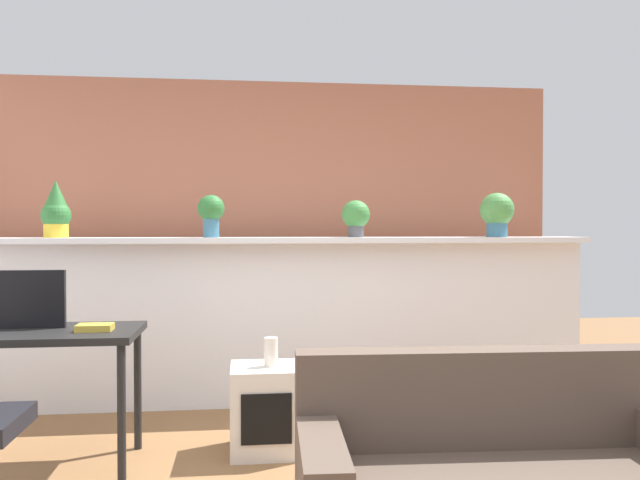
% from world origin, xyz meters
% --- Properties ---
extents(divider_wall, '(4.52, 0.16, 1.19)m').
position_xyz_m(divider_wall, '(0.00, 2.00, 0.60)').
color(divider_wall, silver).
rests_on(divider_wall, ground).
extents(plant_shelf, '(4.52, 0.37, 0.04)m').
position_xyz_m(plant_shelf, '(0.00, 1.96, 1.21)').
color(plant_shelf, silver).
rests_on(plant_shelf, divider_wall).
extents(brick_wall_behind, '(4.52, 0.10, 2.50)m').
position_xyz_m(brick_wall_behind, '(0.00, 2.60, 1.25)').
color(brick_wall_behind, '#AD664C').
rests_on(brick_wall_behind, ground).
extents(potted_plant_0, '(0.20, 0.20, 0.41)m').
position_xyz_m(potted_plant_0, '(-1.62, 1.99, 1.43)').
color(potted_plant_0, gold).
rests_on(potted_plant_0, plant_shelf).
extents(potted_plant_1, '(0.19, 0.19, 0.31)m').
position_xyz_m(potted_plant_1, '(-0.53, 1.94, 1.42)').
color(potted_plant_1, '#386B84').
rests_on(potted_plant_1, plant_shelf).
extents(potted_plant_2, '(0.21, 0.21, 0.27)m').
position_xyz_m(potted_plant_2, '(0.53, 1.98, 1.39)').
color(potted_plant_2, '#4C4C51').
rests_on(potted_plant_2, plant_shelf).
extents(potted_plant_3, '(0.26, 0.26, 0.33)m').
position_xyz_m(potted_plant_3, '(1.61, 1.95, 1.42)').
color(potted_plant_3, '#386B84').
rests_on(potted_plant_3, plant_shelf).
extents(desk, '(1.10, 0.60, 0.75)m').
position_xyz_m(desk, '(-1.42, 0.90, 0.67)').
color(desk, black).
rests_on(desk, ground).
extents(tv_monitor, '(0.42, 0.04, 0.32)m').
position_xyz_m(tv_monitor, '(-1.49, 0.98, 0.91)').
color(tv_monitor, black).
rests_on(tv_monitor, desk).
extents(side_cube_shelf, '(0.40, 0.41, 0.50)m').
position_xyz_m(side_cube_shelf, '(-0.18, 1.00, 0.25)').
color(side_cube_shelf, silver).
rests_on(side_cube_shelf, ground).
extents(vase_on_shelf, '(0.08, 0.08, 0.17)m').
position_xyz_m(vase_on_shelf, '(-0.14, 1.00, 0.58)').
color(vase_on_shelf, silver).
rests_on(vase_on_shelf, side_cube_shelf).
extents(book_on_desk, '(0.19, 0.13, 0.04)m').
position_xyz_m(book_on_desk, '(-1.10, 0.84, 0.77)').
color(book_on_desk, gold).
rests_on(book_on_desk, desk).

